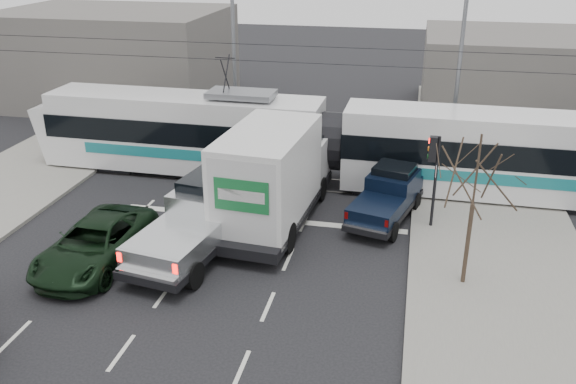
% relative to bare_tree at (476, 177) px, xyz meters
% --- Properties ---
extents(ground, '(120.00, 120.00, 0.00)m').
position_rel_bare_tree_xyz_m(ground, '(-7.60, -2.50, -3.79)').
color(ground, black).
rests_on(ground, ground).
extents(sidewalk_right, '(6.00, 60.00, 0.15)m').
position_rel_bare_tree_xyz_m(sidewalk_right, '(1.40, -2.50, -3.72)').
color(sidewalk_right, gray).
rests_on(sidewalk_right, ground).
extents(rails, '(60.00, 1.60, 0.03)m').
position_rel_bare_tree_xyz_m(rails, '(-7.60, 7.50, -3.78)').
color(rails, '#33302D').
rests_on(rails, ground).
extents(building_left, '(14.00, 10.00, 6.00)m').
position_rel_bare_tree_xyz_m(building_left, '(-21.60, 19.50, -0.79)').
color(building_left, '#635E5A').
rests_on(building_left, ground).
extents(building_right, '(12.00, 10.00, 5.00)m').
position_rel_bare_tree_xyz_m(building_right, '(4.40, 21.50, -1.29)').
color(building_right, '#635E5A').
rests_on(building_right, ground).
extents(bare_tree, '(2.40, 2.40, 5.00)m').
position_rel_bare_tree_xyz_m(bare_tree, '(0.00, 0.00, 0.00)').
color(bare_tree, '#47382B').
rests_on(bare_tree, ground).
extents(traffic_signal, '(0.44, 0.44, 3.60)m').
position_rel_bare_tree_xyz_m(traffic_signal, '(-1.13, 4.00, -1.05)').
color(traffic_signal, black).
rests_on(traffic_signal, ground).
extents(street_lamp_near, '(2.38, 0.25, 9.00)m').
position_rel_bare_tree_xyz_m(street_lamp_near, '(-0.29, 11.50, 1.32)').
color(street_lamp_near, slate).
rests_on(street_lamp_near, ground).
extents(street_lamp_far, '(2.38, 0.25, 9.00)m').
position_rel_bare_tree_xyz_m(street_lamp_far, '(-11.79, 13.50, 1.32)').
color(street_lamp_far, slate).
rests_on(street_lamp_far, ground).
extents(catenary, '(60.00, 0.20, 7.00)m').
position_rel_bare_tree_xyz_m(catenary, '(-7.60, 7.50, 0.09)').
color(catenary, black).
rests_on(catenary, ground).
extents(tram, '(26.96, 3.11, 5.50)m').
position_rel_bare_tree_xyz_m(tram, '(-5.47, 7.85, -1.84)').
color(tram, silver).
rests_on(tram, ground).
extents(silver_pickup, '(3.35, 6.98, 2.43)m').
position_rel_bare_tree_xyz_m(silver_pickup, '(-9.10, 0.75, -2.58)').
color(silver_pickup, black).
rests_on(silver_pickup, ground).
extents(box_truck, '(3.39, 8.19, 4.00)m').
position_rel_bare_tree_xyz_m(box_truck, '(-7.06, 3.25, -1.82)').
color(box_truck, black).
rests_on(box_truck, ground).
extents(navy_pickup, '(2.93, 5.08, 2.02)m').
position_rel_bare_tree_xyz_m(navy_pickup, '(-2.72, 4.64, -2.80)').
color(navy_pickup, black).
rests_on(navy_pickup, ground).
extents(green_car, '(2.66, 5.53, 1.52)m').
position_rel_bare_tree_xyz_m(green_car, '(-12.32, -1.12, -3.03)').
color(green_car, black).
rests_on(green_car, ground).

